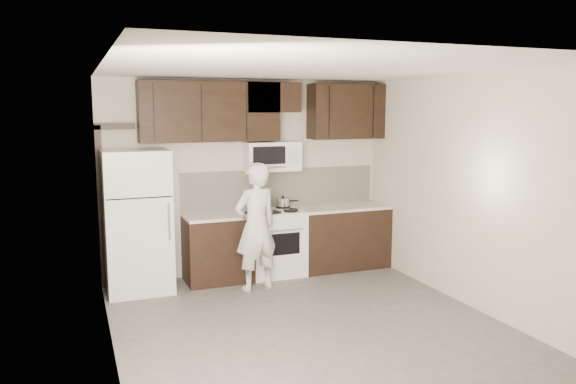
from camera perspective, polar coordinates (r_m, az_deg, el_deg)
floor at (r=6.16m, az=2.28°, el=-13.49°), size 4.50×4.50×0.00m
back_wall at (r=7.88m, az=-4.20°, el=1.51°), size 4.00×0.00×4.00m
ceiling at (r=5.72m, az=2.44°, el=12.45°), size 4.50×4.50×0.00m
counter_run at (r=7.95m, az=0.71°, el=-4.96°), size 2.95×0.64×0.91m
stove at (r=7.84m, az=-1.35°, el=-5.11°), size 0.76×0.66×0.94m
backsplash at (r=8.05m, az=-0.76°, el=0.46°), size 2.90×0.02×0.54m
upper_cabinets at (r=7.72m, az=-2.40°, el=8.32°), size 3.48×0.35×0.78m
microwave at (r=7.76m, az=-1.68°, el=3.65°), size 0.76×0.42×0.40m
refrigerator at (r=7.30m, az=-15.04°, el=-2.90°), size 0.80×0.76×1.80m
door_trim at (r=7.53m, az=-18.21°, el=-0.01°), size 0.50×0.08×2.12m
saucepan at (r=7.94m, az=-0.50°, el=-1.10°), size 0.32×0.19×0.18m
baking_tray at (r=7.54m, az=-2.55°, el=-2.09°), size 0.45×0.38×0.02m
pizza at (r=7.54m, az=-2.55°, el=-1.94°), size 0.32×0.32×0.02m
person at (r=7.14m, az=-3.28°, el=-3.54°), size 0.67×0.52×1.63m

